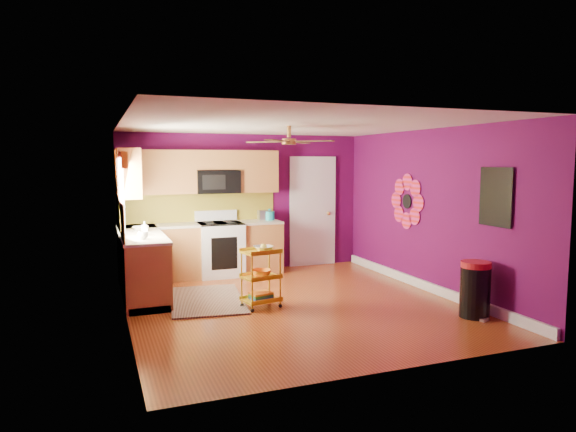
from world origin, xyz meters
name	(u,v)px	position (x,y,z in m)	size (l,w,h in m)	color
ground	(294,304)	(0.00, 0.00, 0.00)	(5.00, 5.00, 0.00)	maroon
room_envelope	(296,188)	(0.03, 0.00, 1.63)	(4.54, 5.04, 2.52)	#540946
lower_cabinets	(177,258)	(-1.35, 1.82, 0.43)	(2.81, 2.31, 0.94)	#945828
electric_range	(220,248)	(-0.55, 2.17, 0.48)	(0.76, 0.66, 1.13)	white
upper_cabinetry	(178,174)	(-1.24, 2.17, 1.80)	(2.80, 2.30, 1.26)	#945828
left_window	(121,180)	(-2.22, 1.05, 1.74)	(0.08, 1.35, 1.08)	white
panel_door	(313,213)	(1.35, 2.47, 1.02)	(0.95, 0.11, 2.15)	white
right_wall_art	(443,200)	(2.23, -0.34, 1.44)	(0.04, 2.74, 1.04)	black
ceiling_fan	(289,141)	(0.00, 0.20, 2.29)	(1.01, 1.01, 0.26)	#BF8C3F
shag_rug	(207,300)	(-1.11, 0.61, 0.01)	(1.01, 1.65, 0.02)	black
rolling_cart	(261,275)	(-0.48, 0.01, 0.45)	(0.55, 0.45, 0.89)	gold
trash_can	(475,289)	(1.96, -1.39, 0.36)	(0.50, 0.50, 0.73)	black
teal_kettle	(270,215)	(0.40, 2.25, 1.02)	(0.18, 0.18, 0.21)	#16A1A9
toaster	(264,215)	(0.31, 2.30, 1.03)	(0.22, 0.15, 0.18)	beige
soap_bottle_a	(145,230)	(-1.92, 0.99, 1.02)	(0.08, 0.08, 0.17)	#EA3F72
soap_bottle_b	(145,226)	(-1.88, 1.45, 1.02)	(0.12, 0.12, 0.16)	white
counter_dish	(139,228)	(-1.94, 1.65, 0.97)	(0.23, 0.23, 0.06)	white
counter_cup	(143,235)	(-1.98, 0.64, 0.99)	(0.14, 0.14, 0.11)	white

